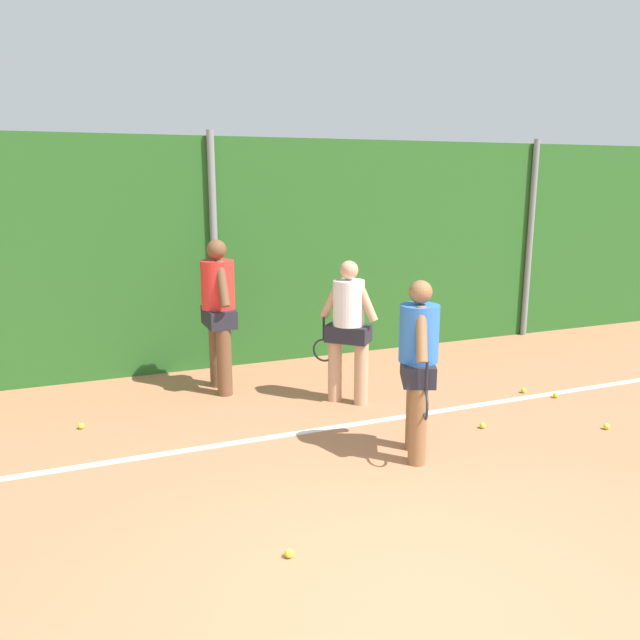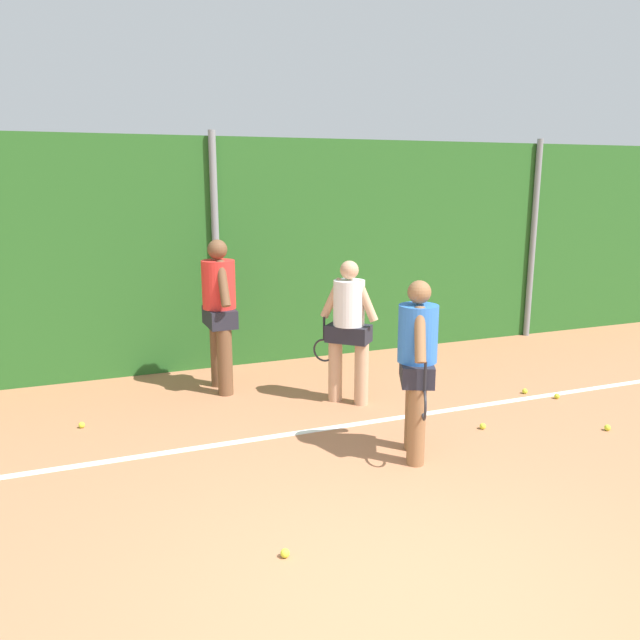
{
  "view_description": "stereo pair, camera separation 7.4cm",
  "coord_description": "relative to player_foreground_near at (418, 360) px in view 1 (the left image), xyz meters",
  "views": [
    {
      "loc": [
        -1.83,
        -2.94,
        2.65
      ],
      "look_at": [
        0.7,
        3.43,
        1.1
      ],
      "focal_mm": 35.29,
      "sensor_mm": 36.0,
      "label": 1
    },
    {
      "loc": [
        -1.76,
        -2.97,
        2.65
      ],
      "look_at": [
        0.7,
        3.43,
        1.1
      ],
      "focal_mm": 35.29,
      "sensor_mm": 36.0,
      "label": 2
    }
  ],
  "objects": [
    {
      "name": "tennis_ball_9",
      "position": [
        2.26,
        -0.19,
        -0.94
      ],
      "size": [
        0.07,
        0.07,
        0.07
      ],
      "primitive_type": "sphere",
      "color": "#CCDB33",
      "rests_on": "ground_plane"
    },
    {
      "name": "player_foreground_near",
      "position": [
        0.0,
        0.0,
        0.0
      ],
      "size": [
        0.48,
        0.76,
        1.74
      ],
      "rotation": [
        0.0,
        0.0,
        4.28
      ],
      "color": "#8C603D",
      "rests_on": "ground_plane"
    },
    {
      "name": "tennis_ball_4",
      "position": [
        -1.69,
        -1.15,
        -0.94
      ],
      "size": [
        0.07,
        0.07,
        0.07
      ],
      "primitive_type": "sphere",
      "color": "#CCDB33",
      "rests_on": "ground_plane"
    },
    {
      "name": "tennis_ball_3",
      "position": [
        2.46,
        0.81,
        -0.94
      ],
      "size": [
        0.07,
        0.07,
        0.07
      ],
      "primitive_type": "sphere",
      "color": "#CCDB33",
      "rests_on": "ground_plane"
    },
    {
      "name": "court_baseline_paint",
      "position": [
        -1.14,
        0.95,
        -0.97
      ],
      "size": [
        13.57,
        0.1,
        0.01
      ],
      "primitive_type": "cube",
      "color": "white",
      "rests_on": "ground_plane"
    },
    {
      "name": "ground_plane",
      "position": [
        -1.14,
        -0.32,
        -0.97
      ],
      "size": [
        28.57,
        28.57,
        0.0
      ],
      "primitive_type": "plane",
      "color": "#B2704C"
    },
    {
      "name": "hedge_fence_backdrop",
      "position": [
        -1.14,
        3.75,
        0.63
      ],
      "size": [
        18.57,
        0.25,
        3.2
      ],
      "primitive_type": "cube",
      "color": "#286023",
      "rests_on": "ground_plane"
    },
    {
      "name": "tennis_ball_8",
      "position": [
        2.21,
        1.11,
        -0.94
      ],
      "size": [
        0.07,
        0.07,
        0.07
      ],
      "primitive_type": "sphere",
      "color": "#CCDB33",
      "rests_on": "ground_plane"
    },
    {
      "name": "fence_post_center",
      "position": [
        -1.14,
        3.58,
        0.66
      ],
      "size": [
        0.1,
        0.1,
        3.28
      ],
      "primitive_type": "cylinder",
      "color": "gray",
      "rests_on": "ground_plane"
    },
    {
      "name": "player_midcourt",
      "position": [
        0.01,
        1.63,
        -0.01
      ],
      "size": [
        0.64,
        0.56,
        1.72
      ],
      "rotation": [
        0.0,
        0.0,
        2.37
      ],
      "color": "tan",
      "rests_on": "ground_plane"
    },
    {
      "name": "player_backcourt_far",
      "position": [
        -1.31,
        2.63,
        0.11
      ],
      "size": [
        0.41,
        0.81,
        1.92
      ],
      "rotation": [
        0.0,
        0.0,
        1.6
      ],
      "color": "brown",
      "rests_on": "ground_plane"
    },
    {
      "name": "tennis_ball_10",
      "position": [
        1.63,
        2.54,
        -0.94
      ],
      "size": [
        0.07,
        0.07,
        0.07
      ],
      "primitive_type": "sphere",
      "color": "#CCDB33",
      "rests_on": "ground_plane"
    },
    {
      "name": "fence_post_right",
      "position": [
        4.22,
        3.58,
        0.66
      ],
      "size": [
        0.1,
        0.1,
        3.28
      ],
      "primitive_type": "cylinder",
      "color": "gray",
      "rests_on": "ground_plane"
    },
    {
      "name": "tennis_ball_1",
      "position": [
        1.03,
        0.33,
        -0.94
      ],
      "size": [
        0.07,
        0.07,
        0.07
      ],
      "primitive_type": "sphere",
      "color": "#CCDB33",
      "rests_on": "ground_plane"
    },
    {
      "name": "tennis_ball_2",
      "position": [
        -3.02,
        1.93,
        -0.94
      ],
      "size": [
        0.07,
        0.07,
        0.07
      ],
      "primitive_type": "sphere",
      "color": "#CCDB33",
      "rests_on": "ground_plane"
    }
  ]
}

